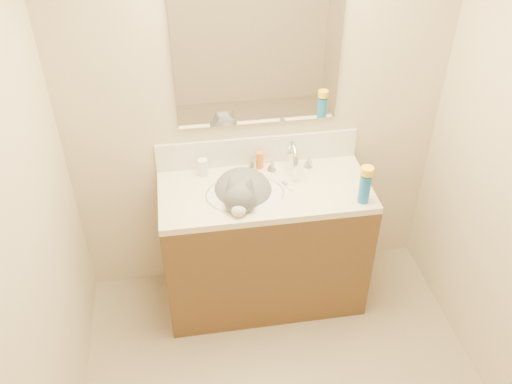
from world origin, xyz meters
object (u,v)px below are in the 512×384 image
object	(u,v)px
spray_can	(365,189)
basin	(245,204)
faucet	(292,160)
vanity_cabinet	(264,247)
amber_bottle	(260,160)
pill_bottle	(203,167)
cat	(243,194)
silver_jar	(253,164)

from	to	relation	value
spray_can	basin	bearing A→B (deg)	165.04
faucet	spray_can	xyz separation A→B (m)	(0.33, -0.33, -0.00)
vanity_cabinet	faucet	xyz separation A→B (m)	(0.18, 0.14, 0.54)
basin	amber_bottle	world-z (taller)	amber_bottle
vanity_cabinet	spray_can	world-z (taller)	spray_can
vanity_cabinet	pill_bottle	world-z (taller)	pill_bottle
pill_bottle	basin	bearing A→B (deg)	-46.45
vanity_cabinet	basin	xyz separation A→B (m)	(-0.12, -0.03, 0.38)
faucet	cat	xyz separation A→B (m)	(-0.31, -0.15, -0.10)
faucet	spray_can	bearing A→B (deg)	-45.59
spray_can	faucet	bearing A→B (deg)	134.41
faucet	silver_jar	size ratio (longest dim) A/B	4.88
basin	spray_can	bearing A→B (deg)	-14.96
faucet	silver_jar	xyz separation A→B (m)	(-0.22, 0.08, -0.06)
vanity_cabinet	faucet	size ratio (longest dim) A/B	4.29
cat	faucet	bearing A→B (deg)	39.24
silver_jar	spray_can	size ratio (longest dim) A/B	0.34
faucet	pill_bottle	distance (m)	0.52
pill_bottle	amber_bottle	bearing A→B (deg)	3.24
vanity_cabinet	amber_bottle	world-z (taller)	amber_bottle
vanity_cabinet	pill_bottle	bearing A→B (deg)	149.82
vanity_cabinet	cat	size ratio (longest dim) A/B	2.40
basin	faucet	size ratio (longest dim) A/B	1.61
amber_bottle	silver_jar	bearing A→B (deg)	177.34
vanity_cabinet	basin	bearing A→B (deg)	-165.96
basin	faucet	bearing A→B (deg)	29.12
cat	amber_bottle	distance (m)	0.27
basin	pill_bottle	size ratio (longest dim) A/B	4.42
basin	spray_can	size ratio (longest dim) A/B	2.64
pill_bottle	silver_jar	bearing A→B (deg)	4.05
basin	amber_bottle	size ratio (longest dim) A/B	4.18
vanity_cabinet	cat	bearing A→B (deg)	-173.78
basin	faucet	world-z (taller)	faucet
faucet	amber_bottle	distance (m)	0.19
vanity_cabinet	silver_jar	size ratio (longest dim) A/B	20.89
amber_bottle	spray_can	xyz separation A→B (m)	(0.50, -0.41, 0.03)
faucet	pill_bottle	world-z (taller)	faucet
faucet	silver_jar	distance (m)	0.24
faucet	silver_jar	world-z (taller)	faucet
pill_bottle	spray_can	size ratio (longest dim) A/B	0.60
cat	spray_can	bearing A→B (deg)	-2.95
basin	amber_bottle	distance (m)	0.30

